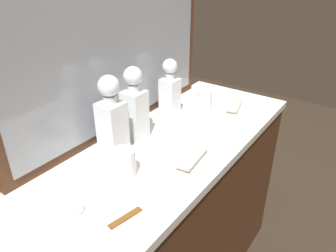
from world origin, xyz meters
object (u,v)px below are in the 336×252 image
Objects in this scene: crystal_decanter_left at (112,123)px; crystal_decanter_far_left at (135,111)px; silver_brush_left at (235,106)px; tortoiseshell_comb at (125,218)px; crystal_decanter_far_right at (170,92)px; crystal_tumbler_right at (205,102)px; silver_brush_far_left at (192,159)px; crystal_tumbler_center at (125,164)px; porcelain_dish at (71,210)px.

crystal_decanter_left reaches higher than crystal_decanter_far_left.
tortoiseshell_comb is at bearing -175.72° from silver_brush_left.
crystal_decanter_left is at bearing 161.83° from silver_brush_left.
crystal_decanter_far_right reaches higher than tortoiseshell_comb.
silver_brush_left reaches higher than tortoiseshell_comb.
crystal_tumbler_right is 0.81m from tortoiseshell_comb.
crystal_decanter_far_left is at bearing 86.15° from silver_brush_far_left.
silver_brush_left is at bearing 7.93° from silver_brush_far_left.
crystal_tumbler_center is 0.24m from porcelain_dish.
crystal_tumbler_right is 0.16m from silver_brush_left.
silver_brush_far_left is at bearing -93.85° from crystal_decanter_far_left.
crystal_decanter_left is 2.73× the size of tortoiseshell_comb.
tortoiseshell_comb is at bearing -167.14° from crystal_tumbler_right.
silver_brush_left is at bearing -23.09° from crystal_decanter_far_left.
silver_brush_left is (0.74, -0.08, -0.03)m from crystal_tumbler_center.
crystal_decanter_far_left reaches higher than crystal_tumbler_center.
silver_brush_left is 1.42× the size of tortoiseshell_comb.
crystal_decanter_left reaches higher than silver_brush_left.
crystal_tumbler_right reaches higher than silver_brush_left.
crystal_decanter_far_right reaches higher than porcelain_dish.
crystal_decanter_far_left is at bearing 2.11° from crystal_decanter_left.
porcelain_dish is (-0.44, 0.16, -0.01)m from silver_brush_far_left.
tortoiseshell_comb is (-0.37, 0.01, -0.01)m from silver_brush_far_left.
crystal_decanter_far_left is 0.49m from porcelain_dish.
crystal_decanter_far_right is at bearing 24.57° from tortoiseshell_comb.
crystal_decanter_far_left is at bearing 165.10° from crystal_tumbler_right.
crystal_tumbler_center reaches higher than porcelain_dish.
silver_brush_left and silver_brush_far_left have the same top height.
crystal_tumbler_right reaches higher than tortoiseshell_comb.
silver_brush_left is 0.90m from tortoiseshell_comb.
crystal_decanter_left reaches higher than silver_brush_far_left.
crystal_decanter_left is 3.15× the size of crystal_tumbler_center.
crystal_tumbler_center reaches higher than silver_brush_left.
crystal_decanter_far_right is 0.35m from silver_brush_left.
crystal_decanter_left is 1.87× the size of silver_brush_far_left.
crystal_tumbler_right is 0.90× the size of tortoiseshell_comb.
crystal_tumbler_right is at bearing 3.13° from crystal_tumbler_center.
crystal_decanter_far_left is 0.42m from crystal_tumbler_right.
crystal_decanter_left is at bearing 48.30° from tortoiseshell_comb.
crystal_tumbler_center is at bearing -176.87° from crystal_tumbler_right.
silver_brush_left reaches higher than porcelain_dish.
crystal_tumbler_center is at bearing 173.93° from silver_brush_left.
crystal_decanter_far_right is 0.53m from crystal_tumbler_center.
crystal_decanter_far_left is 1.89× the size of silver_brush_left.
crystal_tumbler_center reaches higher than tortoiseshell_comb.
crystal_decanter_far_left reaches higher than porcelain_dish.
porcelain_dish is 0.17m from tortoiseshell_comb.
tortoiseshell_comb is (-0.79, -0.18, -0.05)m from crystal_tumbler_right.
silver_brush_far_left is (-0.30, -0.31, -0.10)m from crystal_decanter_far_right.
crystal_tumbler_right is 0.63× the size of silver_brush_left.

